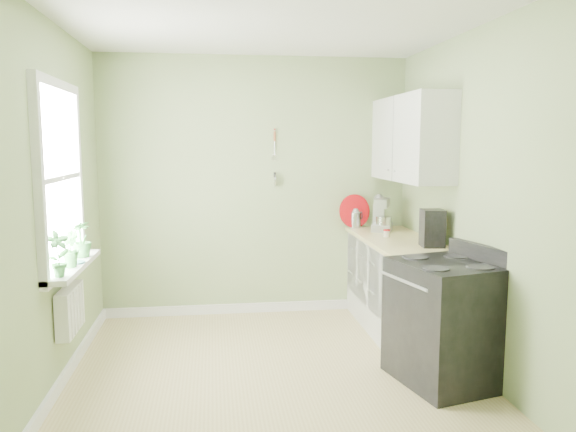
{
  "coord_description": "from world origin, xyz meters",
  "views": [
    {
      "loc": [
        -0.45,
        -4.07,
        1.81
      ],
      "look_at": [
        0.17,
        0.55,
        1.2
      ],
      "focal_mm": 35.0,
      "sensor_mm": 36.0,
      "label": 1
    }
  ],
  "objects": [
    {
      "name": "floor",
      "position": [
        0.0,
        0.0,
        -0.01
      ],
      "size": [
        3.2,
        3.6,
        0.02
      ],
      "primitive_type": "cube",
      "color": "tan",
      "rests_on": "ground"
    },
    {
      "name": "ceiling",
      "position": [
        0.0,
        0.0,
        2.71
      ],
      "size": [
        3.2,
        3.6,
        0.02
      ],
      "primitive_type": "cube",
      "color": "white",
      "rests_on": "wall_back"
    },
    {
      "name": "wall_back",
      "position": [
        0.0,
        1.81,
        1.35
      ],
      "size": [
        3.2,
        0.02,
        2.7
      ],
      "primitive_type": "cube",
      "color": "#95A772",
      "rests_on": "floor"
    },
    {
      "name": "wall_left",
      "position": [
        -1.61,
        0.0,
        1.35
      ],
      "size": [
        0.02,
        3.6,
        2.7
      ],
      "primitive_type": "cube",
      "color": "#95A772",
      "rests_on": "floor"
    },
    {
      "name": "wall_right",
      "position": [
        1.61,
        0.0,
        1.35
      ],
      "size": [
        0.02,
        3.6,
        2.7
      ],
      "primitive_type": "cube",
      "color": "#95A772",
      "rests_on": "floor"
    },
    {
      "name": "base_cabinets",
      "position": [
        1.3,
        1.0,
        0.43
      ],
      "size": [
        0.6,
        1.6,
        0.87
      ],
      "primitive_type": "cube",
      "color": "white",
      "rests_on": "floor"
    },
    {
      "name": "countertop",
      "position": [
        1.29,
        1.0,
        0.89
      ],
      "size": [
        0.64,
        1.6,
        0.04
      ],
      "primitive_type": "cube",
      "color": "#D8C684",
      "rests_on": "base_cabinets"
    },
    {
      "name": "upper_cabinets",
      "position": [
        1.43,
        1.1,
        1.85
      ],
      "size": [
        0.35,
        1.4,
        0.8
      ],
      "primitive_type": "cube",
      "color": "white",
      "rests_on": "wall_right"
    },
    {
      "name": "window",
      "position": [
        -1.58,
        0.3,
        1.55
      ],
      "size": [
        0.06,
        1.14,
        1.44
      ],
      "color": "white",
      "rests_on": "wall_left"
    },
    {
      "name": "window_sill",
      "position": [
        -1.51,
        0.3,
        0.88
      ],
      "size": [
        0.18,
        1.14,
        0.04
      ],
      "primitive_type": "cube",
      "color": "white",
      "rests_on": "wall_left"
    },
    {
      "name": "radiator",
      "position": [
        -1.54,
        0.25,
        0.55
      ],
      "size": [
        0.12,
        0.5,
        0.35
      ],
      "primitive_type": "cube",
      "color": "white",
      "rests_on": "wall_left"
    },
    {
      "name": "wall_utensils",
      "position": [
        0.2,
        1.78,
        1.56
      ],
      "size": [
        0.02,
        0.14,
        0.58
      ],
      "color": "#D8C684",
      "rests_on": "wall_back"
    },
    {
      "name": "stove",
      "position": [
        1.28,
        -0.16,
        0.47
      ],
      "size": [
        0.82,
        0.89,
        1.05
      ],
      "color": "black",
      "rests_on": "floor"
    },
    {
      "name": "stand_mixer",
      "position": [
        1.27,
        1.48,
        1.07
      ],
      "size": [
        0.28,
        0.34,
        0.37
      ],
      "color": "#B2B2B7",
      "rests_on": "countertop"
    },
    {
      "name": "kettle",
      "position": [
        1.06,
        1.72,
        1.01
      ],
      "size": [
        0.21,
        0.12,
        0.21
      ],
      "color": "silver",
      "rests_on": "countertop"
    },
    {
      "name": "coffee_maker",
      "position": [
        1.44,
        0.55,
        1.06
      ],
      "size": [
        0.21,
        0.23,
        0.33
      ],
      "color": "black",
      "rests_on": "countertop"
    },
    {
      "name": "red_tray",
      "position": [
        1.05,
        1.72,
        1.09
      ],
      "size": [
        0.36,
        0.15,
        0.36
      ],
      "primitive_type": "cylinder",
      "rotation": [
        1.45,
        0.0,
        0.25
      ],
      "color": "#A7080E",
      "rests_on": "countertop"
    },
    {
      "name": "jar",
      "position": [
        1.21,
        1.1,
        0.95
      ],
      "size": [
        0.07,
        0.07,
        0.07
      ],
      "color": "beige",
      "rests_on": "countertop"
    },
    {
      "name": "plant_a",
      "position": [
        -1.5,
        -0.15,
        1.06
      ],
      "size": [
        0.21,
        0.2,
        0.32
      ],
      "primitive_type": "imported",
      "rotation": [
        0.0,
        0.0,
        0.68
      ],
      "color": "#378239",
      "rests_on": "window_sill"
    },
    {
      "name": "plant_b",
      "position": [
        -1.5,
        0.17,
        1.04
      ],
      "size": [
        0.17,
        0.19,
        0.27
      ],
      "primitive_type": "imported",
      "rotation": [
        0.0,
        0.0,
        2.03
      ],
      "color": "#378239",
      "rests_on": "window_sill"
    },
    {
      "name": "plant_c",
      "position": [
        -1.5,
        0.54,
        1.04
      ],
      "size": [
        0.23,
        0.23,
        0.29
      ],
      "primitive_type": "imported",
      "rotation": [
        0.0,
        0.0,
        3.93
      ],
      "color": "#378239",
      "rests_on": "window_sill"
    }
  ]
}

